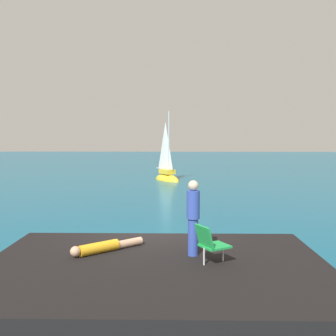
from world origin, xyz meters
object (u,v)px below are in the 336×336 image
object	(u,v)px
person_sunbather	(104,247)
person_standing	(193,216)
sailboat_near	(167,176)
beach_chair	(210,242)

from	to	relation	value
person_sunbather	person_standing	world-z (taller)	person_standing
sailboat_near	person_standing	bearing A→B (deg)	-29.48
sailboat_near	beach_chair	size ratio (longest dim) A/B	7.59
person_sunbather	beach_chair	world-z (taller)	beach_chair
sailboat_near	beach_chair	bearing A→B (deg)	-28.75
sailboat_near	beach_chair	world-z (taller)	sailboat_near
sailboat_near	person_sunbather	distance (m)	21.99
person_sunbather	person_standing	distance (m)	2.10
person_sunbather	sailboat_near	bearing A→B (deg)	48.56
person_sunbather	beach_chair	bearing A→B (deg)	-57.25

